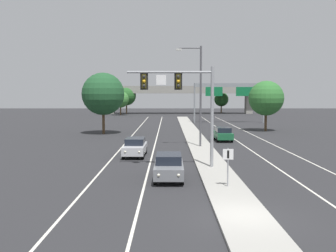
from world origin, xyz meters
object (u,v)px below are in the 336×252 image
(car_receding_green, at_px, (221,134))
(tree_far_left_c, at_px, (125,96))
(car_oncoming_silver, at_px, (134,147))
(tree_far_left_a, at_px, (119,99))
(highway_sign_gantry, at_px, (228,90))
(car_oncoming_grey, at_px, (167,166))
(tree_far_right_b, at_px, (220,99))
(overhead_signal_mast, at_px, (184,96))
(tree_far_left_b, at_px, (102,94))
(street_lamp_median, at_px, (197,90))
(tree_far_right_c, at_px, (265,98))
(median_sign_post, at_px, (227,161))

(car_receding_green, height_order, tree_far_left_c, tree_far_left_c)
(car_oncoming_silver, bearing_deg, tree_far_left_a, 98.15)
(highway_sign_gantry, relative_size, tree_far_left_c, 1.75)
(car_oncoming_grey, bearing_deg, highway_sign_gantry, 76.58)
(highway_sign_gantry, relative_size, tree_far_left_a, 2.12)
(car_oncoming_silver, distance_m, tree_far_right_b, 80.41)
(car_oncoming_grey, xyz_separation_m, tree_far_left_a, (-12.27, 74.24, 3.27))
(overhead_signal_mast, height_order, car_oncoming_grey, overhead_signal_mast)
(car_oncoming_silver, distance_m, tree_far_left_a, 66.01)
(car_oncoming_silver, relative_size, tree_far_left_b, 0.54)
(overhead_signal_mast, relative_size, street_lamp_median, 0.72)
(car_receding_green, relative_size, tree_far_left_b, 0.54)
(car_oncoming_silver, bearing_deg, highway_sign_gantry, 69.77)
(street_lamp_median, distance_m, tree_far_right_c, 20.81)
(car_receding_green, bearing_deg, tree_far_right_c, 55.83)
(tree_far_right_c, bearing_deg, median_sign_post, -107.64)
(car_oncoming_grey, height_order, tree_far_left_a, tree_far_left_a)
(car_oncoming_silver, xyz_separation_m, tree_far_left_b, (-5.89, 18.71, 4.60))
(street_lamp_median, xyz_separation_m, car_receding_green, (3.30, 5.72, -4.97))
(highway_sign_gantry, bearing_deg, tree_far_right_c, -80.14)
(overhead_signal_mast, bearing_deg, car_oncoming_silver, 126.01)
(tree_far_left_b, height_order, tree_far_right_b, tree_far_left_b)
(tree_far_left_a, bearing_deg, car_receding_green, -71.11)
(overhead_signal_mast, height_order, tree_far_right_c, tree_far_right_c)
(median_sign_post, xyz_separation_m, street_lamp_median, (-0.35, 16.88, 4.21))
(street_lamp_median, distance_m, tree_far_left_c, 68.00)
(median_sign_post, distance_m, street_lamp_median, 17.40)
(street_lamp_median, height_order, tree_far_left_c, street_lamp_median)
(street_lamp_median, bearing_deg, tree_far_right_c, 57.16)
(tree_far_left_b, bearing_deg, car_receding_green, -26.99)
(car_oncoming_silver, bearing_deg, car_oncoming_grey, -71.99)
(street_lamp_median, distance_m, car_oncoming_silver, 9.37)
(tree_far_right_b, distance_m, tree_far_left_c, 27.70)
(median_sign_post, distance_m, tree_far_left_a, 78.45)
(car_receding_green, xyz_separation_m, tree_far_left_c, (-17.73, 60.73, 4.13))
(median_sign_post, xyz_separation_m, tree_far_right_b, (12.13, 89.79, 2.33))
(tree_far_right_b, xyz_separation_m, tree_far_left_a, (-27.75, -12.95, 0.18))
(street_lamp_median, relative_size, tree_far_right_c, 1.36)
(highway_sign_gantry, xyz_separation_m, tree_far_right_b, (4.03, 39.22, -2.25))
(car_receding_green, bearing_deg, street_lamp_median, -119.96)
(street_lamp_median, xyz_separation_m, tree_far_left_a, (-15.27, 59.96, -1.70))
(overhead_signal_mast, relative_size, tree_far_left_b, 0.87)
(median_sign_post, height_order, car_oncoming_grey, median_sign_post)
(tree_far_left_c, bearing_deg, highway_sign_gantry, -55.05)
(car_receding_green, relative_size, tree_far_left_a, 0.72)
(street_lamp_median, distance_m, tree_far_left_b, 17.87)
(car_oncoming_silver, relative_size, car_receding_green, 1.00)
(median_sign_post, xyz_separation_m, car_oncoming_silver, (-6.27, 11.57, -0.77))
(overhead_signal_mast, distance_m, car_oncoming_grey, 5.70)
(tree_far_left_a, bearing_deg, highway_sign_gantry, -47.92)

